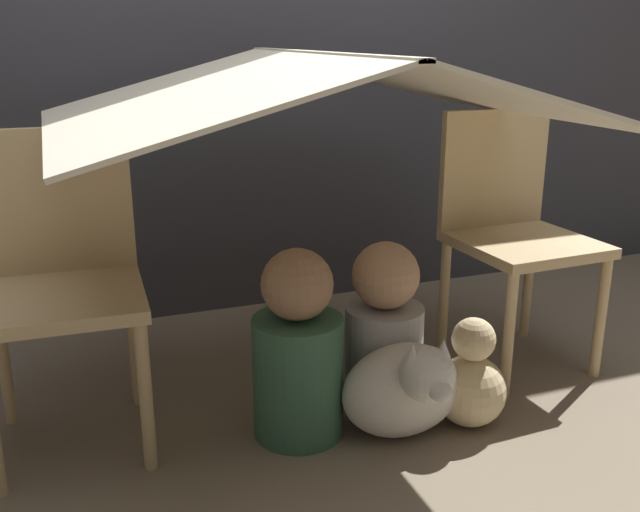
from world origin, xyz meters
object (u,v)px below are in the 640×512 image
(person_front, at_px, (298,354))
(person_second, at_px, (384,334))
(chair_left, at_px, (60,273))
(dog, at_px, (406,387))
(chair_right, at_px, (512,225))

(person_front, relative_size, person_second, 1.05)
(chair_left, relative_size, dog, 2.38)
(chair_left, bearing_deg, person_front, -19.27)
(chair_left, relative_size, chair_right, 1.00)
(chair_right, xyz_separation_m, dog, (-0.60, -0.38, -0.34))
(person_front, bearing_deg, person_second, 9.24)
(person_front, bearing_deg, chair_left, 158.57)
(chair_right, xyz_separation_m, person_second, (-0.58, -0.19, -0.25))
(person_second, relative_size, dog, 1.47)
(chair_left, height_order, person_front, chair_left)
(dog, bearing_deg, chair_left, 157.29)
(chair_right, bearing_deg, person_second, -163.88)
(person_second, bearing_deg, person_front, -170.76)
(chair_left, height_order, person_second, chair_left)
(person_front, distance_m, dog, 0.33)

